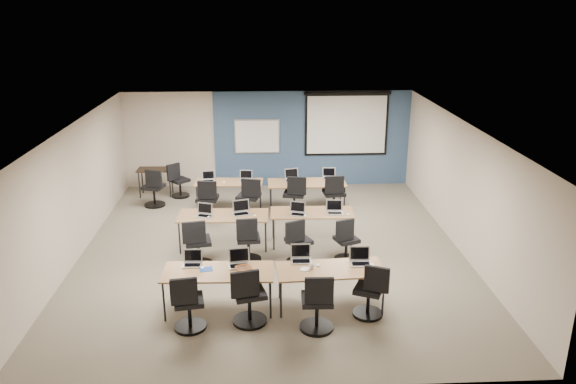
{
  "coord_description": "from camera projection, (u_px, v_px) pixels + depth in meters",
  "views": [
    {
      "loc": [
        -0.19,
        -10.91,
        5.05
      ],
      "look_at": [
        0.37,
        0.4,
        1.18
      ],
      "focal_mm": 35.0,
      "sensor_mm": 36.0,
      "label": 1
    }
  ],
  "objects": [
    {
      "name": "mouse_11",
      "position": [
        339.0,
        181.0,
        14.12
      ],
      "size": [
        0.08,
        0.1,
        0.03
      ],
      "primitive_type": "ellipsoid",
      "rotation": [
        0.0,
        0.0,
        0.32
      ],
      "color": "white",
      "rests_on": "training_table_back_right"
    },
    {
      "name": "task_chair_3",
      "position": [
        370.0,
        295.0,
        9.33
      ],
      "size": [
        0.54,
        0.51,
        0.99
      ],
      "rotation": [
        0.0,
        0.0,
        -0.42
      ],
      "color": "black",
      "rests_on": "floor"
    },
    {
      "name": "task_chair_10",
      "position": [
        295.0,
        199.0,
        13.79
      ],
      "size": [
        0.57,
        0.57,
        1.04
      ],
      "rotation": [
        0.0,
        0.0,
        -0.2
      ],
      "color": "black",
      "rests_on": "floor"
    },
    {
      "name": "coffee_cup",
      "position": [
        312.0,
        266.0,
        9.5
      ],
      "size": [
        0.08,
        0.08,
        0.07
      ],
      "primitive_type": "imported",
      "rotation": [
        0.0,
        0.0,
        0.06
      ],
      "color": "beige",
      "rests_on": "snack_plate"
    },
    {
      "name": "task_chair_5",
      "position": [
        248.0,
        243.0,
        11.31
      ],
      "size": [
        0.52,
        0.52,
        1.0
      ],
      "rotation": [
        0.0,
        0.0,
        0.08
      ],
      "color": "black",
      "rests_on": "floor"
    },
    {
      "name": "mouse_9",
      "position": [
        256.0,
        182.0,
        14.06
      ],
      "size": [
        0.09,
        0.12,
        0.04
      ],
      "primitive_type": "ellipsoid",
      "rotation": [
        0.0,
        0.0,
        -0.28
      ],
      "color": "white",
      "rests_on": "training_table_back_left"
    },
    {
      "name": "task_chair_6",
      "position": [
        298.0,
        246.0,
        11.21
      ],
      "size": [
        0.54,
        0.51,
        0.99
      ],
      "rotation": [
        0.0,
        0.0,
        0.42
      ],
      "color": "black",
      "rests_on": "floor"
    },
    {
      "name": "projector_screen",
      "position": [
        347.0,
        120.0,
        15.61
      ],
      "size": [
        2.4,
        0.1,
        1.82
      ],
      "color": "black",
      "rests_on": "wall_back"
    },
    {
      "name": "laptop_10",
      "position": [
        292.0,
        177.0,
        14.24
      ],
      "size": [
        0.36,
        0.31,
        0.27
      ],
      "rotation": [
        0.0,
        0.0,
        0.27
      ],
      "color": "#ACACB9",
      "rests_on": "training_table_back_right"
    },
    {
      "name": "blue_mousepad",
      "position": [
        206.0,
        269.0,
        9.5
      ],
      "size": [
        0.25,
        0.22,
        0.01
      ],
      "primitive_type": "cube",
      "rotation": [
        0.0,
        0.0,
        0.19
      ],
      "color": "#1F419A",
      "rests_on": "training_table_front_left"
    },
    {
      "name": "task_chair_1",
      "position": [
        248.0,
        300.0,
        9.11
      ],
      "size": [
        0.57,
        0.57,
        1.04
      ],
      "rotation": [
        0.0,
        0.0,
        0.25
      ],
      "color": "black",
      "rests_on": "floor"
    },
    {
      "name": "training_table_back_left",
      "position": [
        229.0,
        184.0,
        14.12
      ],
      "size": [
        1.69,
        0.7,
        0.73
      ],
      "rotation": [
        0.0,
        0.0,
        -0.06
      ],
      "color": "olive",
      "rests_on": "floor"
    },
    {
      "name": "mouse_1",
      "position": [
        249.0,
        267.0,
        9.57
      ],
      "size": [
        0.07,
        0.11,
        0.04
      ],
      "primitive_type": "ellipsoid",
      "rotation": [
        0.0,
        0.0,
        -0.13
      ],
      "color": "white",
      "rests_on": "training_table_front_left"
    },
    {
      "name": "laptop_5",
      "position": [
        241.0,
        211.0,
        11.98
      ],
      "size": [
        0.36,
        0.31,
        0.27
      ],
      "rotation": [
        0.0,
        0.0,
        0.28
      ],
      "color": "#BABBC0",
      "rests_on": "training_table_mid_left"
    },
    {
      "name": "laptop_9",
      "position": [
        246.0,
        178.0,
        14.21
      ],
      "size": [
        0.32,
        0.27,
        0.24
      ],
      "rotation": [
        0.0,
        0.0,
        -0.11
      ],
      "color": "silver",
      "rests_on": "training_table_back_left"
    },
    {
      "name": "laptop_2",
      "position": [
        301.0,
        257.0,
        9.81
      ],
      "size": [
        0.36,
        0.3,
        0.27
      ],
      "rotation": [
        0.0,
        0.0,
        -0.01
      ],
      "color": "#B0B0B8",
      "rests_on": "training_table_front_right"
    },
    {
      "name": "task_chair_9",
      "position": [
        249.0,
        201.0,
        13.59
      ],
      "size": [
        0.59,
        0.58,
        1.05
      ],
      "rotation": [
        0.0,
        0.0,
        -0.29
      ],
      "color": "black",
      "rests_on": "floor"
    },
    {
      "name": "task_chair_11",
      "position": [
        334.0,
        198.0,
        13.85
      ],
      "size": [
        0.57,
        0.57,
        1.05
      ],
      "rotation": [
        0.0,
        0.0,
        0.1
      ],
      "color": "black",
      "rests_on": "floor"
    },
    {
      "name": "mouse_10",
      "position": [
        301.0,
        180.0,
        14.17
      ],
      "size": [
        0.07,
        0.1,
        0.04
      ],
      "primitive_type": "ellipsoid",
      "rotation": [
        0.0,
        0.0,
        -0.07
      ],
      "color": "white",
      "rests_on": "training_table_back_right"
    },
    {
      "name": "training_table_mid_right",
      "position": [
        312.0,
        214.0,
        12.1
      ],
      "size": [
        1.79,
        0.74,
        0.73
      ],
      "rotation": [
        0.0,
        0.0,
        -0.03
      ],
      "color": "#905E29",
      "rests_on": "floor"
    },
    {
      "name": "mouse_4",
      "position": [
        209.0,
        217.0,
        11.77
      ],
      "size": [
        0.08,
        0.11,
        0.04
      ],
      "primitive_type": "ellipsoid",
      "rotation": [
        0.0,
        0.0,
        -0.14
      ],
      "color": "white",
      "rests_on": "training_table_mid_left"
    },
    {
      "name": "mouse_0",
      "position": [
        202.0,
        268.0,
        9.53
      ],
      "size": [
        0.09,
        0.12,
        0.04
      ],
      "primitive_type": "ellipsoid",
      "rotation": [
        0.0,
        0.0,
        0.22
      ],
      "color": "white",
      "rests_on": "training_table_front_left"
    },
    {
      "name": "laptop_8",
      "position": [
        208.0,
        178.0,
        14.16
      ],
      "size": [
        0.31,
        0.27,
        0.24
      ],
      "rotation": [
        0.0,
        0.0,
        0.15
      ],
      "color": "#A5A5AE",
      "rests_on": "training_table_back_left"
    },
    {
      "name": "mouse_6",
      "position": [
        305.0,
        216.0,
        11.85
      ],
      "size": [
        0.08,
        0.11,
        0.03
      ],
      "primitive_type": "ellipsoid",
      "rotation": [
        0.0,
        0.0,
        -0.23
      ],
      "color": "white",
      "rests_on": "training_table_mid_right"
    },
    {
      "name": "laptop_1",
      "position": [
        239.0,
        261.0,
        9.64
      ],
      "size": [
        0.36,
        0.3,
        0.27
      ],
      "rotation": [
        0.0,
        0.0,
        0.15
      ],
      "color": "#B9B9B9",
      "rests_on": "training_table_front_left"
    },
    {
      "name": "spare_chair_b",
      "position": [
        154.0,
        191.0,
        14.39
      ],
      "size": [
        0.55,
        0.54,
        1.02
      ],
      "rotation": [
        0.0,
        0.0,
        -0.29
      ],
      "color": "black",
      "rests_on": "floor"
    },
    {
      "name": "task_chair_0",
      "position": [
        188.0,
        307.0,
        8.95
      ],
      "size": [
        0.52,
        0.52,
        1.0
      ],
      "rotation": [
        0.0,
        0.0,
        0.16
      ],
      "color": "black",
      "rests_on": "floor"
    },
    {
      "name": "mouse_2",
      "position": [
        318.0,
        265.0,
        9.64
      ],
      "size": [
        0.08,
        0.1,
        0.03
      ],
      "primitive_type": "ellipsoid",
      "rotation": [
        0.0,
        0.0,
        -0.31
      ],
      "color": "white",
      "rests_on": "training_table_front_right"
    },
    {
      "name": "laptop_7",
      "position": [
        335.0,
        210.0,
        12.02
      ],
      "size": [
        0.35,
        0.29,
        0.26
      ],
      "rotation": [
        0.0,
        0.0,
        -0.06
      ],
      "color": "#B6B6C3",
      "rests_on": "training_table_mid_right"
    },
    {
      "name": "snack_plate",
      "position": [
        305.0,
        269.0,
        9.5
      ],
      "size": [
        0.19,
        0.19,
        0.01
      ],
      "primitive_type": "cylinder",
      "rotation": [
        0.0,
        0.0,
        0.12
      ],
      "color": "white",
      "rests_on": "training_table_front_right"
    },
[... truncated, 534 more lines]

